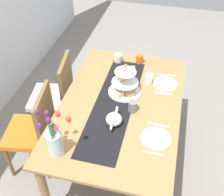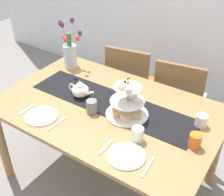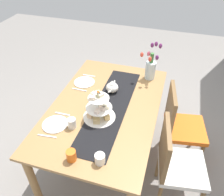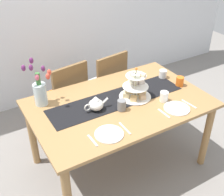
# 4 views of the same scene
# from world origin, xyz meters

# --- Properties ---
(ground_plane) EXTENTS (8.00, 8.00, 0.00)m
(ground_plane) POSITION_xyz_m (0.00, 0.00, 0.00)
(ground_plane) COLOR gray
(dining_table) EXTENTS (1.62, 1.03, 0.76)m
(dining_table) POSITION_xyz_m (0.00, 0.00, 0.66)
(dining_table) COLOR #A37747
(dining_table) RESTS_ON ground_plane
(chair_left) EXTENTS (0.48, 0.48, 0.91)m
(chair_left) POSITION_xyz_m (-0.23, 0.74, 0.50)
(chair_left) COLOR brown
(chair_left) RESTS_ON ground_plane
(chair_right) EXTENTS (0.48, 0.48, 0.91)m
(chair_right) POSITION_xyz_m (0.28, 0.74, 0.50)
(chair_right) COLOR brown
(chair_right) RESTS_ON ground_plane
(table_runner) EXTENTS (1.30, 0.33, 0.00)m
(table_runner) POSITION_xyz_m (0.00, 0.06, 0.76)
(table_runner) COLOR black
(table_runner) RESTS_ON dining_table
(tiered_cake_stand) EXTENTS (0.30, 0.30, 0.30)m
(tiered_cake_stand) POSITION_xyz_m (0.17, 0.00, 0.85)
(tiered_cake_stand) COLOR beige
(tiered_cake_stand) RESTS_ON table_runner
(teapot) EXTENTS (0.24, 0.13, 0.14)m
(teapot) POSITION_xyz_m (-0.24, 0.00, 0.82)
(teapot) COLOR white
(teapot) RESTS_ON table_runner
(tulip_vase) EXTENTS (0.24, 0.21, 0.43)m
(tulip_vase) POSITION_xyz_m (-0.62, 0.34, 0.90)
(tulip_vase) COLOR silver
(tulip_vase) RESTS_ON dining_table
(cream_jug) EXTENTS (0.08, 0.08, 0.08)m
(cream_jug) POSITION_xyz_m (0.64, 0.17, 0.80)
(cream_jug) COLOR white
(cream_jug) RESTS_ON dining_table
(dinner_plate_left) EXTENTS (0.23, 0.23, 0.01)m
(dinner_plate_left) POSITION_xyz_m (-0.31, -0.35, 0.76)
(dinner_plate_left) COLOR white
(dinner_plate_left) RESTS_ON dining_table
(fork_left) EXTENTS (0.02, 0.15, 0.01)m
(fork_left) POSITION_xyz_m (-0.46, -0.35, 0.76)
(fork_left) COLOR silver
(fork_left) RESTS_ON dining_table
(knife_left) EXTENTS (0.02, 0.17, 0.01)m
(knife_left) POSITION_xyz_m (-0.17, -0.35, 0.76)
(knife_left) COLOR silver
(knife_left) RESTS_ON dining_table
(dinner_plate_right) EXTENTS (0.23, 0.23, 0.01)m
(dinner_plate_right) POSITION_xyz_m (0.38, -0.35, 0.76)
(dinner_plate_right) COLOR white
(dinner_plate_right) RESTS_ON dining_table
(fork_right) EXTENTS (0.02, 0.15, 0.01)m
(fork_right) POSITION_xyz_m (0.23, -0.35, 0.76)
(fork_right) COLOR silver
(fork_right) RESTS_ON dining_table
(knife_right) EXTENTS (0.03, 0.17, 0.01)m
(knife_right) POSITION_xyz_m (0.52, -0.35, 0.76)
(knife_right) COLOR silver
(knife_right) RESTS_ON dining_table
(mug_grey) EXTENTS (0.08, 0.08, 0.09)m
(mug_grey) POSITION_xyz_m (-0.05, -0.11, 0.81)
(mug_grey) COLOR slate
(mug_grey) RESTS_ON table_runner
(mug_white_text) EXTENTS (0.08, 0.08, 0.09)m
(mug_white_text) POSITION_xyz_m (0.36, -0.19, 0.80)
(mug_white_text) COLOR white
(mug_white_text) RESTS_ON dining_table
(mug_orange) EXTENTS (0.08, 0.08, 0.09)m
(mug_orange) POSITION_xyz_m (0.68, -0.05, 0.80)
(mug_orange) COLOR orange
(mug_orange) RESTS_ON dining_table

